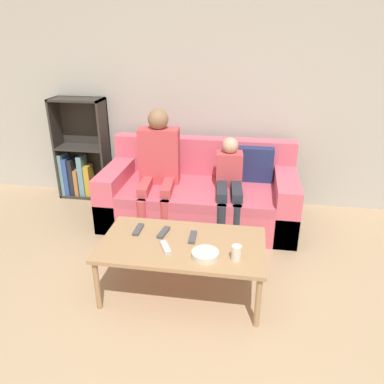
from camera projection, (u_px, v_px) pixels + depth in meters
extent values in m
cube|color=#B7B2A8|center=(221.00, 88.00, 4.01)|extent=(12.00, 0.06, 2.60)
cube|color=#DB5B70|center=(199.00, 207.00, 3.94)|extent=(1.96, 0.92, 0.31)
cube|color=#C95467|center=(198.00, 193.00, 3.78)|extent=(1.52, 0.74, 0.10)
cube|color=#DB5B70|center=(204.00, 156.00, 4.09)|extent=(1.96, 0.18, 0.40)
cube|color=#DB5B70|center=(119.00, 191.00, 4.01)|extent=(0.22, 0.92, 0.57)
cube|color=#DB5B70|center=(284.00, 202.00, 3.76)|extent=(0.22, 0.92, 0.57)
cube|color=navy|center=(255.00, 164.00, 3.88)|extent=(0.36, 0.12, 0.36)
cube|color=#332D28|center=(59.00, 148.00, 4.41)|extent=(0.02, 0.28, 1.17)
cube|color=#332D28|center=(105.00, 150.00, 4.33)|extent=(0.02, 0.28, 1.17)
cube|color=#332D28|center=(87.00, 146.00, 4.48)|extent=(0.59, 0.02, 1.17)
cube|color=#332D28|center=(88.00, 194.00, 4.60)|extent=(0.59, 0.28, 0.02)
cube|color=#332D28|center=(82.00, 147.00, 4.36)|extent=(0.55, 0.28, 0.02)
cube|color=#332D28|center=(76.00, 99.00, 4.13)|extent=(0.59, 0.28, 0.02)
cube|color=#6699A8|center=(65.00, 173.00, 4.52)|extent=(0.04, 0.22, 0.50)
cube|color=#33519E|center=(69.00, 176.00, 4.52)|extent=(0.05, 0.21, 0.45)
cube|color=#232328|center=(74.00, 176.00, 4.51)|extent=(0.05, 0.19, 0.44)
cube|color=#B77542|center=(79.00, 181.00, 4.53)|extent=(0.05, 0.20, 0.32)
cube|color=#6699A8|center=(83.00, 175.00, 4.48)|extent=(0.06, 0.17, 0.49)
cube|color=gold|center=(89.00, 180.00, 4.49)|extent=(0.07, 0.16, 0.37)
cylinder|color=#A87F56|center=(97.00, 285.00, 2.67)|extent=(0.04, 0.04, 0.40)
cylinder|color=#A87F56|center=(258.00, 302.00, 2.51)|extent=(0.04, 0.04, 0.40)
cylinder|color=#A87F56|center=(124.00, 243.00, 3.21)|extent=(0.04, 0.04, 0.40)
cylinder|color=#A87F56|center=(258.00, 254.00, 3.04)|extent=(0.04, 0.04, 0.40)
cube|color=#A87F56|center=(182.00, 245.00, 2.77)|extent=(1.22, 0.67, 0.03)
cylinder|color=#C6474C|center=(142.00, 220.00, 3.58)|extent=(0.10, 0.10, 0.41)
cylinder|color=#C6474C|center=(165.00, 220.00, 3.57)|extent=(0.10, 0.10, 0.41)
cube|color=#C6474C|center=(145.00, 186.00, 3.70)|extent=(0.13, 0.42, 0.09)
cube|color=#C6474C|center=(168.00, 187.00, 3.69)|extent=(0.13, 0.42, 0.09)
cube|color=#C6474C|center=(159.00, 156.00, 3.82)|extent=(0.42, 0.23, 0.57)
sphere|color=#936B4C|center=(158.00, 119.00, 3.67)|extent=(0.21, 0.21, 0.21)
cylinder|color=#282D38|center=(221.00, 225.00, 3.49)|extent=(0.10, 0.10, 0.41)
cylinder|color=#282D38|center=(236.00, 226.00, 3.48)|extent=(0.10, 0.10, 0.41)
cube|color=#282D38|center=(222.00, 190.00, 3.60)|extent=(0.14, 0.42, 0.09)
cube|color=#282D38|center=(237.00, 191.00, 3.60)|extent=(0.14, 0.42, 0.09)
cube|color=#C6474C|center=(229.00, 169.00, 3.77)|extent=(0.27, 0.22, 0.35)
sphere|color=#D1A889|center=(230.00, 145.00, 3.67)|extent=(0.16, 0.16, 0.16)
cylinder|color=silver|center=(236.00, 253.00, 2.54)|extent=(0.07, 0.07, 0.11)
cube|color=#47474C|center=(138.00, 230.00, 2.92)|extent=(0.05, 0.17, 0.02)
cube|color=#B7B7BC|center=(166.00, 247.00, 2.69)|extent=(0.12, 0.17, 0.02)
cube|color=#47474C|center=(164.00, 232.00, 2.88)|extent=(0.07, 0.18, 0.02)
cube|color=#47474C|center=(193.00, 237.00, 2.82)|extent=(0.05, 0.17, 0.02)
cylinder|color=beige|center=(205.00, 254.00, 2.58)|extent=(0.19, 0.19, 0.05)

